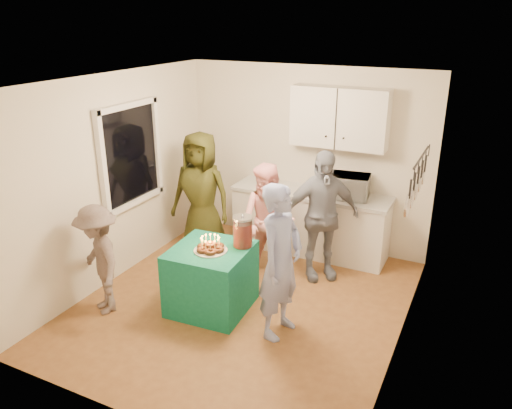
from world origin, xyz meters
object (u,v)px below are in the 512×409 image
at_px(microwave, 347,186).
at_px(man_birthday, 281,262).
at_px(party_table, 211,278).
at_px(woman_back_right, 321,216).
at_px(counter, 310,223).
at_px(punch_jar, 243,232).
at_px(child_near_left, 99,260).
at_px(woman_back_center, 268,223).
at_px(woman_back_left, 201,195).

xyz_separation_m(microwave, man_birthday, (-0.11, -2.01, -0.22)).
height_order(party_table, woman_back_right, woman_back_right).
xyz_separation_m(counter, party_table, (-0.50, -1.92, -0.05)).
xyz_separation_m(punch_jar, child_near_left, (-1.40, -0.82, -0.28)).
distance_m(counter, party_table, 1.98).
relative_size(party_table, woman_back_center, 0.55).
bearing_deg(counter, woman_back_left, -152.22).
relative_size(microwave, punch_jar, 1.69).
bearing_deg(counter, woman_back_center, -102.51).
relative_size(woman_back_left, child_near_left, 1.37).
distance_m(woman_back_right, child_near_left, 2.71).
bearing_deg(woman_back_right, punch_jar, -156.23).
height_order(punch_jar, woman_back_left, woman_back_left).
height_order(punch_jar, child_near_left, child_near_left).
bearing_deg(woman_back_center, counter, 79.48).
bearing_deg(man_birthday, counter, 19.04).
distance_m(party_table, man_birthday, 1.02).
xyz_separation_m(party_table, man_birthday, (0.90, -0.10, 0.47)).
xyz_separation_m(woman_back_center, woman_back_right, (0.59, 0.31, 0.09)).
xyz_separation_m(microwave, woman_back_center, (-0.73, -0.97, -0.30)).
xyz_separation_m(party_table, woman_back_right, (0.87, 1.26, 0.47)).
height_order(counter, party_table, counter).
height_order(party_table, punch_jar, punch_jar).
height_order(punch_jar, woman_back_center, woman_back_center).
bearing_deg(woman_back_center, punch_jar, -87.00).
height_order(woman_back_right, child_near_left, woman_back_right).
height_order(party_table, man_birthday, man_birthday).
distance_m(punch_jar, woman_back_left, 1.51).
xyz_separation_m(party_table, child_near_left, (-1.10, -0.59, 0.27)).
bearing_deg(child_near_left, man_birthday, 46.64).
height_order(woman_back_center, woman_back_right, woman_back_right).
distance_m(man_birthday, woman_back_left, 2.19).
bearing_deg(punch_jar, child_near_left, -149.55).
distance_m(party_table, punch_jar, 0.67).
xyz_separation_m(microwave, party_table, (-1.01, -1.92, -0.69)).
bearing_deg(woman_back_right, microwave, 40.77).
xyz_separation_m(man_birthday, child_near_left, (-2.00, -0.50, -0.20)).
distance_m(punch_jar, man_birthday, 0.69).
relative_size(punch_jar, woman_back_left, 0.19).
relative_size(punch_jar, woman_back_center, 0.22).
relative_size(punch_jar, child_near_left, 0.26).
relative_size(microwave, party_table, 0.67).
bearing_deg(woman_back_center, woman_back_left, 169.44).
bearing_deg(party_table, woman_back_left, 125.42).
xyz_separation_m(punch_jar, woman_back_left, (-1.15, 0.98, -0.04)).
bearing_deg(counter, man_birthday, -78.67).
height_order(counter, woman_back_right, woman_back_right).
height_order(microwave, woman_back_left, woman_back_left).
relative_size(counter, woman_back_right, 1.29).
relative_size(punch_jar, woman_back_right, 0.20).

